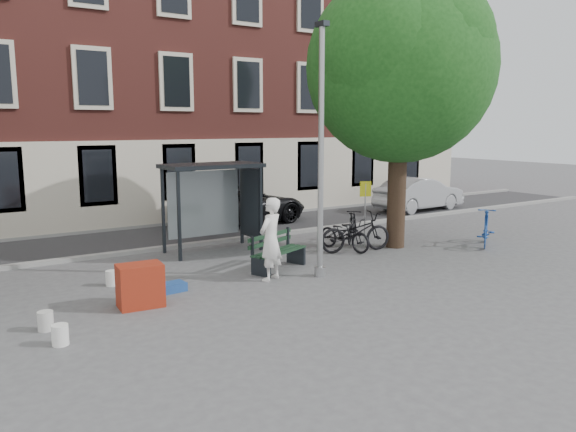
% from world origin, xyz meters
% --- Properties ---
extents(ground, '(90.00, 90.00, 0.00)m').
position_xyz_m(ground, '(0.00, 0.00, 0.00)').
color(ground, '#4C4C4F').
rests_on(ground, ground).
extents(road, '(40.00, 4.00, 0.01)m').
position_xyz_m(road, '(0.00, 7.00, 0.01)').
color(road, '#28282B').
rests_on(road, ground).
extents(curb_near, '(40.00, 0.25, 0.12)m').
position_xyz_m(curb_near, '(0.00, 5.00, 0.06)').
color(curb_near, gray).
rests_on(curb_near, ground).
extents(curb_far, '(40.00, 0.25, 0.12)m').
position_xyz_m(curb_far, '(0.00, 9.00, 0.06)').
color(curb_far, gray).
rests_on(curb_far, ground).
extents(building_row, '(30.00, 8.00, 14.00)m').
position_xyz_m(building_row, '(0.00, 13.00, 7.00)').
color(building_row, brown).
rests_on(building_row, ground).
extents(lamppost, '(0.28, 0.35, 6.11)m').
position_xyz_m(lamppost, '(0.00, 0.00, 2.78)').
color(lamppost, '#9EA0A3').
rests_on(lamppost, ground).
extents(tree_right, '(5.76, 5.60, 8.20)m').
position_xyz_m(tree_right, '(4.01, 1.38, 5.62)').
color(tree_right, black).
rests_on(tree_right, ground).
extents(bus_shelter, '(2.85, 1.45, 2.62)m').
position_xyz_m(bus_shelter, '(-0.61, 4.11, 1.92)').
color(bus_shelter, '#1E2328').
rests_on(bus_shelter, ground).
extents(painter, '(0.88, 0.76, 2.02)m').
position_xyz_m(painter, '(-1.20, 0.38, 1.01)').
color(painter, white).
rests_on(painter, ground).
extents(bench, '(1.90, 1.20, 0.93)m').
position_xyz_m(bench, '(-0.52, 1.16, 0.43)').
color(bench, '#1E2328').
rests_on(bench, ground).
extents(bike_a, '(2.35, 1.27, 1.17)m').
position_xyz_m(bike_a, '(2.54, 1.67, 0.59)').
color(bike_a, black).
rests_on(bike_a, ground).
extents(bike_b, '(1.86, 1.58, 1.15)m').
position_xyz_m(bike_b, '(6.49, 0.09, 0.58)').
color(bike_b, '#1A4192').
rests_on(bike_b, ground).
extents(bike_c, '(1.03, 1.98, 0.99)m').
position_xyz_m(bike_c, '(2.37, 1.98, 0.49)').
color(bike_c, black).
rests_on(bike_c, ground).
extents(bike_d, '(1.56, 1.48, 1.01)m').
position_xyz_m(bike_d, '(3.38, 2.83, 0.50)').
color(bike_d, black).
rests_on(bike_d, ground).
extents(car_dark, '(5.51, 3.01, 1.46)m').
position_xyz_m(car_dark, '(1.95, 7.72, 0.73)').
color(car_dark, black).
rests_on(car_dark, ground).
extents(car_silver, '(4.53, 1.85, 1.46)m').
position_xyz_m(car_silver, '(10.28, 6.55, 0.73)').
color(car_silver, '#A4A6AB').
rests_on(car_silver, ground).
extents(red_stand, '(0.95, 0.68, 0.90)m').
position_xyz_m(red_stand, '(-4.52, 0.11, 0.45)').
color(red_stand, maroon).
rests_on(red_stand, ground).
extents(blue_crate, '(0.58, 0.45, 0.20)m').
position_xyz_m(blue_crate, '(-3.56, 0.78, 0.10)').
color(blue_crate, '#1F468E').
rests_on(blue_crate, ground).
extents(bucket_a, '(0.36, 0.36, 0.36)m').
position_xyz_m(bucket_a, '(-6.44, -0.28, 0.18)').
color(bucket_a, silver).
rests_on(bucket_a, ground).
extents(bucket_b, '(0.32, 0.32, 0.36)m').
position_xyz_m(bucket_b, '(-6.36, -1.16, 0.18)').
color(bucket_b, white).
rests_on(bucket_b, ground).
extents(bucket_c, '(0.37, 0.37, 0.36)m').
position_xyz_m(bucket_c, '(-4.58, 2.00, 0.18)').
color(bucket_c, white).
rests_on(bucket_c, ground).
extents(notice_sign, '(0.34, 0.15, 2.05)m').
position_xyz_m(notice_sign, '(3.11, 1.92, 1.52)').
color(notice_sign, '#9EA0A3').
rests_on(notice_sign, ground).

